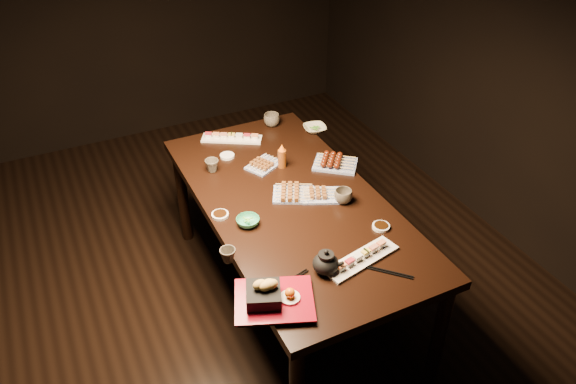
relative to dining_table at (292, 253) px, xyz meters
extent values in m
plane|color=black|center=(-0.40, -0.05, -0.38)|extent=(5.00, 5.00, 0.00)
cube|color=black|center=(0.00, 0.00, 0.00)|extent=(1.34, 1.97, 0.75)
imported|color=#319665|center=(-0.29, -0.09, 0.39)|extent=(0.13, 0.13, 0.04)
imported|color=beige|center=(0.46, 0.61, 0.39)|extent=(0.17, 0.17, 0.04)
imported|color=#4D463B|center=(-0.48, -0.30, 0.41)|extent=(0.08, 0.08, 0.07)
imported|color=#4D463B|center=(0.23, -0.13, 0.41)|extent=(0.11, 0.11, 0.08)
imported|color=#4D463B|center=(-0.29, 0.45, 0.41)|extent=(0.09, 0.09, 0.07)
imported|color=#4D463B|center=(0.25, 0.80, 0.42)|extent=(0.13, 0.13, 0.08)
cylinder|color=brown|center=(0.09, 0.32, 0.45)|extent=(0.05, 0.05, 0.15)
cylinder|color=white|center=(-0.39, 0.04, 0.38)|extent=(0.10, 0.10, 0.02)
cylinder|color=white|center=(0.37, 0.22, 0.38)|extent=(0.12, 0.12, 0.02)
cylinder|color=white|center=(0.30, -0.41, 0.38)|extent=(0.11, 0.11, 0.02)
cylinder|color=white|center=(-0.16, 0.56, 0.38)|extent=(0.10, 0.10, 0.02)
camera|label=1|loc=(-1.08, -2.16, 2.15)|focal=35.00mm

